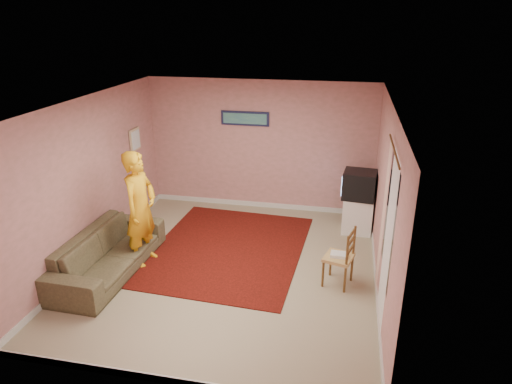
% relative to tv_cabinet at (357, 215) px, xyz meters
% --- Properties ---
extents(ground, '(5.00, 5.00, 0.00)m').
position_rel_tv_cabinet_xyz_m(ground, '(-1.95, -1.72, -0.33)').
color(ground, gray).
rests_on(ground, ground).
extents(wall_back, '(4.50, 0.02, 2.60)m').
position_rel_tv_cabinet_xyz_m(wall_back, '(-1.95, 0.78, 0.97)').
color(wall_back, '#C78387').
rests_on(wall_back, ground).
extents(wall_front, '(4.50, 0.02, 2.60)m').
position_rel_tv_cabinet_xyz_m(wall_front, '(-1.95, -4.22, 0.97)').
color(wall_front, '#C78387').
rests_on(wall_front, ground).
extents(wall_left, '(0.02, 5.00, 2.60)m').
position_rel_tv_cabinet_xyz_m(wall_left, '(-4.20, -1.72, 0.97)').
color(wall_left, '#C78387').
rests_on(wall_left, ground).
extents(wall_right, '(0.02, 5.00, 2.60)m').
position_rel_tv_cabinet_xyz_m(wall_right, '(0.30, -1.72, 0.97)').
color(wall_right, '#C78387').
rests_on(wall_right, ground).
extents(ceiling, '(4.50, 5.00, 0.02)m').
position_rel_tv_cabinet_xyz_m(ceiling, '(-1.95, -1.72, 2.27)').
color(ceiling, white).
rests_on(ceiling, wall_back).
extents(baseboard_back, '(4.50, 0.02, 0.10)m').
position_rel_tv_cabinet_xyz_m(baseboard_back, '(-1.95, 0.77, -0.28)').
color(baseboard_back, silver).
rests_on(baseboard_back, ground).
extents(baseboard_front, '(4.50, 0.02, 0.10)m').
position_rel_tv_cabinet_xyz_m(baseboard_front, '(-1.95, -4.21, -0.28)').
color(baseboard_front, silver).
rests_on(baseboard_front, ground).
extents(baseboard_left, '(0.02, 5.00, 0.10)m').
position_rel_tv_cabinet_xyz_m(baseboard_left, '(-4.19, -1.72, -0.28)').
color(baseboard_left, silver).
rests_on(baseboard_left, ground).
extents(baseboard_right, '(0.02, 5.00, 0.10)m').
position_rel_tv_cabinet_xyz_m(baseboard_right, '(0.29, -1.72, -0.28)').
color(baseboard_right, silver).
rests_on(baseboard_right, ground).
extents(window, '(0.01, 1.10, 1.50)m').
position_rel_tv_cabinet_xyz_m(window, '(0.29, -2.62, 1.12)').
color(window, black).
rests_on(window, wall_right).
extents(curtain_sheer, '(0.01, 0.75, 2.10)m').
position_rel_tv_cabinet_xyz_m(curtain_sheer, '(0.28, -2.77, 0.92)').
color(curtain_sheer, white).
rests_on(curtain_sheer, wall_right).
extents(curtain_floral, '(0.01, 0.35, 2.10)m').
position_rel_tv_cabinet_xyz_m(curtain_floral, '(0.27, -2.07, 0.92)').
color(curtain_floral, white).
rests_on(curtain_floral, wall_right).
extents(curtain_rod, '(0.02, 1.40, 0.02)m').
position_rel_tv_cabinet_xyz_m(curtain_rod, '(0.25, -2.62, 1.99)').
color(curtain_rod, brown).
rests_on(curtain_rod, wall_right).
extents(picture_back, '(0.95, 0.04, 0.28)m').
position_rel_tv_cabinet_xyz_m(picture_back, '(-2.25, 0.74, 1.52)').
color(picture_back, '#15183A').
rests_on(picture_back, wall_back).
extents(picture_left, '(0.04, 0.38, 0.42)m').
position_rel_tv_cabinet_xyz_m(picture_left, '(-4.17, -0.12, 1.22)').
color(picture_left, tan).
rests_on(picture_left, wall_left).
extents(area_rug, '(2.63, 3.22, 0.02)m').
position_rel_tv_cabinet_xyz_m(area_rug, '(-2.14, -1.15, -0.33)').
color(area_rug, black).
rests_on(area_rug, ground).
extents(tv_cabinet, '(0.52, 0.48, 0.67)m').
position_rel_tv_cabinet_xyz_m(tv_cabinet, '(0.00, 0.00, 0.00)').
color(tv_cabinet, silver).
rests_on(tv_cabinet, ground).
extents(crt_tv, '(0.62, 0.57, 0.49)m').
position_rel_tv_cabinet_xyz_m(crt_tv, '(-0.01, 0.00, 0.58)').
color(crt_tv, black).
rests_on(crt_tv, tv_cabinet).
extents(chair_a, '(0.49, 0.48, 0.49)m').
position_rel_tv_cabinet_xyz_m(chair_a, '(0.03, 0.26, 0.22)').
color(chair_a, tan).
rests_on(chair_a, ground).
extents(dvd_player, '(0.36, 0.30, 0.05)m').
position_rel_tv_cabinet_xyz_m(dvd_player, '(0.03, 0.26, 0.16)').
color(dvd_player, silver).
rests_on(dvd_player, chair_a).
extents(blue_throw, '(0.37, 0.05, 0.39)m').
position_rel_tv_cabinet_xyz_m(blue_throw, '(0.03, 0.45, 0.40)').
color(blue_throw, '#98B6F9').
rests_on(blue_throw, chair_a).
extents(chair_b, '(0.48, 0.50, 0.49)m').
position_rel_tv_cabinet_xyz_m(chair_b, '(-0.27, -1.85, 0.22)').
color(chair_b, tan).
rests_on(chair_b, ground).
extents(game_console, '(0.24, 0.18, 0.05)m').
position_rel_tv_cabinet_xyz_m(game_console, '(-0.27, -1.85, 0.15)').
color(game_console, silver).
rests_on(game_console, chair_b).
extents(sofa, '(0.94, 2.27, 0.66)m').
position_rel_tv_cabinet_xyz_m(sofa, '(-3.75, -2.20, -0.01)').
color(sofa, brown).
rests_on(sofa, ground).
extents(person, '(0.53, 0.73, 1.85)m').
position_rel_tv_cabinet_xyz_m(person, '(-3.35, -1.79, 0.59)').
color(person, gold).
rests_on(person, ground).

